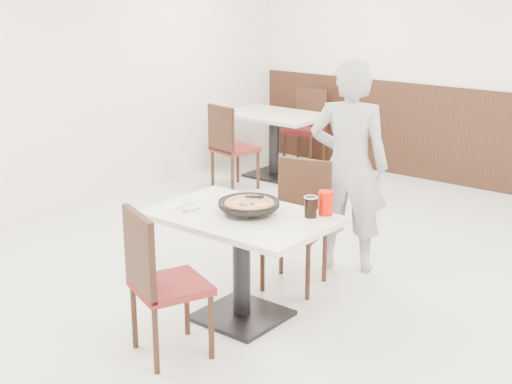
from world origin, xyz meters
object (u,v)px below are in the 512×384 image
Objects in this scene: bg_table_left at (274,145)px; bg_chair_left_near at (235,147)px; chair_near at (171,282)px; pizza at (249,206)px; cola_glass at (311,207)px; side_plate at (187,206)px; red_cup at (326,203)px; diner_person at (349,167)px; main_table at (242,267)px; chair_far at (295,227)px; pizza_pan at (249,208)px; bg_chair_left_far at (304,129)px.

bg_table_left is 0.70m from bg_chair_left_near.
chair_near is 3.31× the size of pizza.
pizza is 0.40m from cola_glass.
side_plate is 0.18× the size of bg_chair_left_near.
diner_person reaches higher than red_cup.
pizza reaches higher than main_table.
diner_person is at bearing -115.29° from chair_far.
red_cup is 0.17× the size of bg_chair_left_near.
bg_chair_left_near reaches higher than pizza.
bg_chair_left_near is at bearing 145.98° from chair_near.
bg_table_left is at bearing -63.74° from chair_far.
diner_person is at bearing 112.41° from red_cup.
pizza_pan is 0.51m from red_cup.
bg_chair_left_far is at bearing 120.03° from pizza.
cola_glass reaches higher than main_table.
chair_far is at bearing 92.98° from main_table.
red_cup is (0.46, 0.98, 0.35)m from chair_near.
bg_chair_left_near is 1.27m from bg_chair_left_far.
red_cup is at bearing 29.31° from side_plate.
pizza is at bearing -140.09° from red_cup.
bg_chair_left_far is (0.03, 0.58, 0.10)m from bg_table_left.
side_plate is 4.16m from bg_chair_left_far.
main_table is 3.25× the size of pizza_pan.
red_cup reaches higher than side_plate.
main_table is at bearing 79.15° from chair_far.
side_plate is at bearing -150.69° from red_cup.
pizza is 0.17× the size of diner_person.
chair_near is 0.56× the size of diner_person.
main_table is at bearing -128.22° from pizza_pan.
red_cup is 0.09× the size of diner_person.
chair_near reaches higher than bg_table_left.
pizza_pan is at bearing 20.95° from side_plate.
diner_person reaches higher than pizza.
chair_far is 0.56× the size of diner_person.
chair_far is 2.57× the size of pizza_pan.
pizza is 4.24m from bg_chair_left_far.
bg_chair_left_far reaches higher than main_table.
pizza_pan is (0.06, 0.68, 0.32)m from chair_near.
red_cup is (0.44, 0.34, 0.45)m from main_table.
bg_chair_left_near is (-2.18, 1.19, -0.37)m from diner_person.
bg_chair_left_far is at bearing -73.06° from diner_person.
bg_chair_left_near reaches higher than side_plate.
bg_table_left is at bearing 100.34° from bg_chair_left_near.
bg_chair_left_near is (-0.01, -0.69, 0.10)m from bg_table_left.
side_plate is at bearing -44.38° from bg_chair_left_near.
bg_chair_left_near reaches higher than pizza_pan.
side_plate reaches higher than bg_table_left.
red_cup reaches higher than main_table.
red_cup is (0.82, 0.46, 0.07)m from side_plate.
chair_near and bg_chair_left_far have the same top height.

